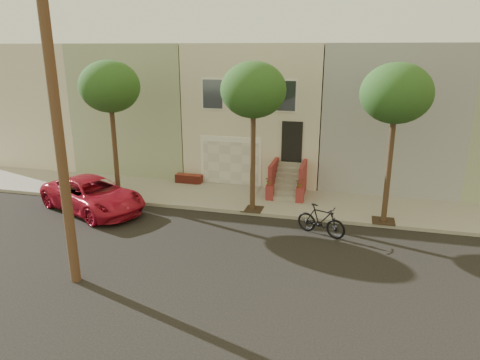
# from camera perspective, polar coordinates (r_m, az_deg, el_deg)

# --- Properties ---
(ground) EXTENTS (90.00, 90.00, 0.00)m
(ground) POSITION_cam_1_polar(r_m,az_deg,el_deg) (16.13, -5.04, -8.71)
(ground) COLOR black
(ground) RESTS_ON ground
(sidewalk) EXTENTS (40.00, 3.70, 0.15)m
(sidewalk) POSITION_cam_1_polar(r_m,az_deg,el_deg) (20.83, -0.17, -2.39)
(sidewalk) COLOR gray
(sidewalk) RESTS_ON ground
(house_row) EXTENTS (33.10, 11.70, 7.00)m
(house_row) POSITION_cam_1_polar(r_m,az_deg,el_deg) (25.57, 3.18, 9.41)
(house_row) COLOR beige
(house_row) RESTS_ON sidewalk
(tree_left) EXTENTS (2.70, 2.57, 6.30)m
(tree_left) POSITION_cam_1_polar(r_m,az_deg,el_deg) (20.54, -16.60, 11.46)
(tree_left) COLOR #2D2116
(tree_left) RESTS_ON sidewalk
(tree_mid) EXTENTS (2.70, 2.57, 6.30)m
(tree_mid) POSITION_cam_1_polar(r_m,az_deg,el_deg) (18.10, 1.75, 11.50)
(tree_mid) COLOR #2D2116
(tree_mid) RESTS_ON sidewalk
(tree_right) EXTENTS (2.70, 2.57, 6.30)m
(tree_right) POSITION_cam_1_polar(r_m,az_deg,el_deg) (17.72, 19.67, 10.44)
(tree_right) COLOR #2D2116
(tree_right) RESTS_ON sidewalk
(pickup_truck) EXTENTS (5.80, 4.38, 1.46)m
(pickup_truck) POSITION_cam_1_polar(r_m,az_deg,el_deg) (20.33, -18.61, -1.84)
(pickup_truck) COLOR #A9122A
(pickup_truck) RESTS_ON ground
(motorcycle) EXTENTS (2.07, 1.28, 1.21)m
(motorcycle) POSITION_cam_1_polar(r_m,az_deg,el_deg) (17.12, 10.51, -5.17)
(motorcycle) COLOR black
(motorcycle) RESTS_ON ground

